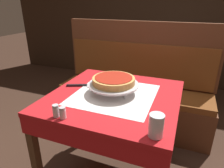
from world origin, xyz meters
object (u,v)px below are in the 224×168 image
Objects in this scene: pizza_pan_stand at (114,85)px; deep_dish_pizza at (114,80)px; salt_shaker at (56,111)px; dining_table_front at (114,106)px; dining_table_rear at (179,54)px; condiment_caddy at (185,46)px; pepper_shaker at (63,113)px; water_glass_near at (156,126)px; pizza_server at (84,85)px; booth_bench at (134,97)px.

deep_dish_pizza reaches higher than pizza_pan_stand.
pizza_pan_stand is 0.45m from salt_shaker.
dining_table_front is at bearing -53.96° from pizza_pan_stand.
condiment_caddy reaches higher than dining_table_rear.
salt_shaker is at bearing 180.00° from pepper_shaker.
pepper_shaker is (-0.50, -0.03, -0.02)m from water_glass_near.
pizza_server is (-0.26, 0.04, -0.06)m from pizza_pan_stand.
pepper_shaker is at bearing -109.14° from pizza_pan_stand.
condiment_caddy reaches higher than deep_dish_pizza.
condiment_caddy is at bearing 77.09° from pizza_pan_stand.
booth_bench is (-0.38, -0.97, -0.31)m from dining_table_rear.
booth_bench is 1.36m from water_glass_near.
dining_table_front is at bearing -11.31° from pizza_server.
deep_dish_pizza reaches higher than salt_shaker.
booth_bench reaches higher than dining_table_front.
condiment_caddy is at bearing 62.91° from booth_bench.
condiment_caddy is (0.39, 1.71, -0.04)m from pizza_pan_stand.
pizza_server is at bearing 172.18° from pizza_pan_stand.
condiment_caddy reaches higher than pizza_server.
condiment_caddy is at bearing 89.13° from water_glass_near.
pizza_pan_stand is 1.20× the size of deep_dish_pizza.
pizza_pan_stand reaches higher than pepper_shaker.
booth_bench is at bearing 76.09° from pizza_server.
dining_table_rear is 6.55× the size of water_glass_near.
deep_dish_pizza is 1.19× the size of pizza_server.
pizza_server is 0.46m from pepper_shaker.
deep_dish_pizza is 0.28m from pizza_server.
dining_table_rear is at bearing 132.14° from condiment_caddy.
pizza_server is at bearing 99.23° from salt_shaker.
pizza_pan_stand is at bearing -85.56° from booth_bench.
dining_table_rear is 2.25m from pepper_shaker.
condiment_caddy is at bearing 68.80° from pizza_server.
booth_bench is (-0.08, 0.84, -0.33)m from dining_table_front.
salt_shaker is at bearing -114.48° from pizza_pan_stand.
pepper_shaker is at bearing 0.00° from salt_shaker.
pizza_server is at bearing -103.91° from booth_bench.
water_glass_near is at bearing -46.48° from deep_dish_pizza.
water_glass_near reaches higher than dining_table_front.
pizza_pan_stand reaches higher than dining_table_rear.
salt_shaker is at bearing -114.48° from deep_dish_pizza.
pepper_shaker is 0.48× the size of condiment_caddy.
salt_shaker reaches higher than pepper_shaker.
booth_bench is 6.90× the size of pizza_server.
pizza_server is (-0.27, 0.05, 0.10)m from dining_table_front.
pizza_pan_stand is (-0.01, 0.02, 0.15)m from dining_table_front.
pizza_server is 3.62× the size of pepper_shaker.
water_glass_near is (0.62, -0.41, 0.05)m from pizza_server.
pizza_pan_stand is 0.52m from water_glass_near.
pizza_pan_stand is at bearing -7.82° from pizza_server.
pizza_server is at bearing 172.18° from deep_dish_pizza.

